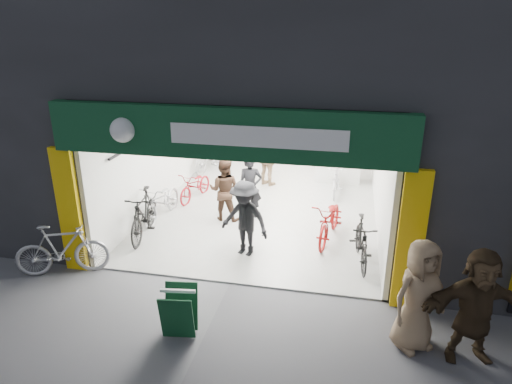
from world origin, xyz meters
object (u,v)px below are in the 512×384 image
(bike_left_front, at_px, (162,201))
(bike_right_front, at_px, (361,242))
(parked_bike, at_px, (62,249))
(pedestrian_near, at_px, (418,296))
(sandwich_board, at_px, (179,311))

(bike_left_front, bearing_deg, bike_right_front, -10.68)
(bike_right_front, distance_m, parked_bike, 6.11)
(parked_bike, height_order, pedestrian_near, pedestrian_near)
(bike_left_front, relative_size, pedestrian_near, 1.00)
(pedestrian_near, bearing_deg, sandwich_board, 153.12)
(bike_right_front, bearing_deg, pedestrian_near, -78.49)
(parked_bike, height_order, sandwich_board, parked_bike)
(parked_bike, bearing_deg, sandwich_board, -136.83)
(bike_right_front, relative_size, parked_bike, 0.92)
(parked_bike, bearing_deg, pedestrian_near, -119.66)
(sandwich_board, bearing_deg, bike_right_front, 38.09)
(bike_right_front, relative_size, sandwich_board, 2.02)
(bike_right_front, height_order, pedestrian_near, pedestrian_near)
(bike_right_front, bearing_deg, bike_left_front, 158.85)
(bike_left_front, relative_size, sandwich_board, 2.22)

